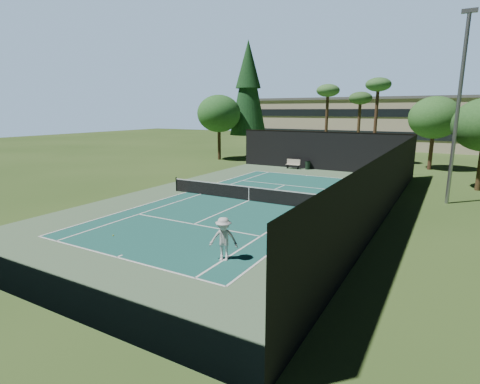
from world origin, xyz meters
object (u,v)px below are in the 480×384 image
at_px(trash_bin, 308,165).
at_px(tennis_net, 249,193).
at_px(tennis_ball_b, 240,187).
at_px(tennis_ball_c, 253,192).
at_px(tennis_ball_d, 218,182).
at_px(park_bench, 293,164).
at_px(player, 224,239).
at_px(tennis_ball_a, 113,235).

bearing_deg(trash_bin, tennis_net, -85.25).
distance_m(tennis_ball_b, tennis_ball_c, 2.09).
xyz_separation_m(tennis_ball_d, park_bench, (2.73, 10.73, 0.51)).
bearing_deg(tennis_ball_d, trash_bin, 68.89).
xyz_separation_m(tennis_net, trash_bin, (-1.30, 15.64, -0.08)).
bearing_deg(player, tennis_ball_d, 104.13).
bearing_deg(player, park_bench, 85.73).
xyz_separation_m(park_bench, trash_bin, (1.53, 0.31, -0.07)).
bearing_deg(tennis_ball_b, trash_bin, 82.80).
xyz_separation_m(tennis_ball_a, tennis_ball_c, (1.28, 12.60, -0.01)).
height_order(tennis_ball_b, trash_bin, trash_bin).
bearing_deg(tennis_ball_a, tennis_net, 76.88).
relative_size(tennis_net, trash_bin, 13.65).
height_order(tennis_net, tennis_ball_b, tennis_net).
xyz_separation_m(tennis_net, player, (4.12, -9.85, 0.37)).
distance_m(tennis_net, park_bench, 15.59).
bearing_deg(tennis_ball_c, tennis_ball_a, -95.82).
height_order(tennis_ball_b, tennis_ball_c, tennis_ball_b).
height_order(player, tennis_ball_d, player).
xyz_separation_m(tennis_ball_d, trash_bin, (4.26, 11.04, 0.44)).
bearing_deg(tennis_ball_a, tennis_ball_b, 91.99).
distance_m(player, tennis_ball_b, 15.28).
bearing_deg(player, tennis_ball_b, 97.29).
bearing_deg(trash_bin, tennis_ball_a, -92.30).
bearing_deg(tennis_net, tennis_ball_c, 111.73).
distance_m(player, tennis_ball_a, 6.51).
bearing_deg(tennis_ball_b, park_bench, 90.13).
height_order(tennis_ball_d, park_bench, park_bench).
bearing_deg(tennis_ball_a, tennis_ball_d, 102.51).
bearing_deg(tennis_ball_d, tennis_ball_c, -23.67).
height_order(tennis_ball_a, trash_bin, trash_bin).
relative_size(player, tennis_ball_d, 27.29).
height_order(tennis_net, trash_bin, tennis_net).
height_order(player, tennis_ball_c, player).
distance_m(tennis_ball_c, tennis_ball_d, 4.93).
xyz_separation_m(tennis_ball_a, trash_bin, (1.03, 25.62, 0.44)).
xyz_separation_m(tennis_ball_a, park_bench, (-0.50, 25.31, 0.51)).
bearing_deg(park_bench, tennis_ball_c, -82.01).
xyz_separation_m(tennis_ball_c, park_bench, (-1.79, 12.71, 0.52)).
xyz_separation_m(tennis_ball_a, tennis_ball_b, (-0.48, 13.73, 0.00)).
height_order(player, tennis_ball_a, player).
bearing_deg(trash_bin, park_bench, -168.58).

